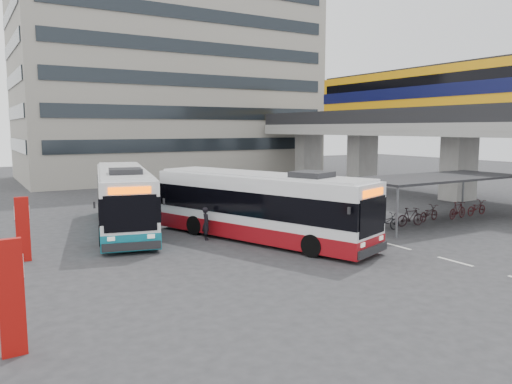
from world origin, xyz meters
TOP-DOWN VIEW (x-y plane):
  - ground at (0.00, 0.00)m, footprint 120.00×120.00m
  - viaduct at (17.00, 11.91)m, footprint 8.00×32.00m
  - bike_shelter at (8.50, 3.00)m, footprint 10.00×4.00m
  - office_block at (6.00, 36.00)m, footprint 30.00×15.00m
  - road_markings at (2.50, -3.00)m, footprint 0.15×7.60m
  - bus_main at (-2.03, 4.14)m, footprint 6.14×11.43m
  - bus_teal at (-6.73, 9.83)m, footprint 4.94×11.54m
  - pedestrian at (-4.15, 5.47)m, footprint 0.52×0.64m
  - sign_totem_south at (-12.99, -3.17)m, footprint 0.59×0.20m
  - sign_totem_north at (-11.86, 5.62)m, footprint 0.55×0.19m

SIDE VIEW (x-z plane):
  - ground at x=0.00m, z-range 0.00..0.00m
  - road_markings at x=2.50m, z-range 0.00..0.01m
  - pedestrian at x=-4.15m, z-range 0.00..1.53m
  - sign_totem_north at x=-11.86m, z-range 0.04..2.57m
  - sign_totem_south at x=-12.99m, z-range 0.04..2.75m
  - bike_shelter at x=8.50m, z-range 0.25..2.79m
  - bus_main at x=-2.03m, z-range -0.12..3.21m
  - bus_teal at x=-6.73m, z-range -0.12..3.22m
  - viaduct at x=17.00m, z-range 1.39..11.07m
  - office_block at x=6.00m, z-range 0.00..25.00m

